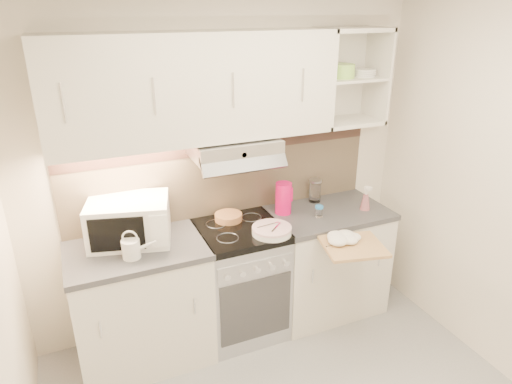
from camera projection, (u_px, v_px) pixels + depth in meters
The scene contains 16 objects.
room_shell at pixel (290, 162), 2.42m from camera, with size 3.04×2.84×2.52m.
base_cabinet_left at pixel (142, 306), 3.22m from camera, with size 0.90×0.60×0.86m, color silver.
worktop_left at pixel (136, 250), 3.05m from camera, with size 0.92×0.62×0.04m, color #47474C.
base_cabinet_right at pixel (325, 262), 3.77m from camera, with size 0.90×0.60×0.86m, color silver.
worktop_right at pixel (328, 213), 3.60m from camera, with size 0.92×0.62×0.04m, color #47474C.
electric_range at pixel (241, 280), 3.49m from camera, with size 0.60×0.60×0.90m.
microwave at pixel (129, 221), 3.08m from camera, with size 0.61×0.51×0.30m.
watering_can at pixel (132, 248), 2.89m from camera, with size 0.22×0.13×0.19m.
plate_stack at pixel (272, 230), 3.21m from camera, with size 0.28×0.28×0.06m.
bread_loaf at pixel (228, 217), 3.42m from camera, with size 0.21×0.21×0.05m, color #AF6E47.
pink_pitcher at pixel (284, 198), 3.50m from camera, with size 0.13×0.12×0.25m.
glass_jar at pixel (315, 190), 3.72m from camera, with size 0.10×0.10×0.19m.
spice_jar at pixel (319, 211), 3.47m from camera, with size 0.06×0.06×0.09m.
spray_bottle at pixel (366, 200), 3.58m from camera, with size 0.08×0.08×0.21m.
cutting_board at pixel (353, 246), 3.11m from camera, with size 0.40×0.36×0.02m, color #B97855.
dish_towel at pixel (348, 238), 3.13m from camera, with size 0.25×0.21×0.07m, color silver, non-canonical shape.
Camera 1 is at (-1.08, -1.67, 2.40)m, focal length 32.00 mm.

